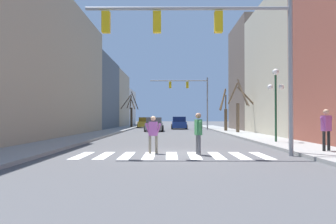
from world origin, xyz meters
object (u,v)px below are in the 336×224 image
object	(u,v)px
car_at_intersection	(154,125)
pedestrian_waiting_at_curb	(326,126)
traffic_signal_near	(213,37)
car_parked_right_far	(145,123)
pedestrian_on_right_sidewalk	(153,131)
traffic_signal_far	(191,92)
street_tree_right_far	(131,111)
pedestrian_on_left_sidewalk	(198,130)
street_tree_left_far	(239,108)
street_lamp_right_corner	(276,90)
car_driving_away_lane	(179,123)
street_tree_left_near	(225,112)

from	to	relation	value
car_at_intersection	pedestrian_waiting_at_curb	world-z (taller)	pedestrian_waiting_at_curb
traffic_signal_near	car_parked_right_far	world-z (taller)	traffic_signal_near
pedestrian_on_right_sidewalk	pedestrian_waiting_at_curb	xyz separation A→B (m)	(7.15, -0.32, 0.23)
traffic_signal_near	car_at_intersection	size ratio (longest dim) A/B	1.87
traffic_signal_far	street_tree_right_far	xyz separation A→B (m)	(-8.46, 6.97, -2.33)
traffic_signal_far	pedestrian_on_left_sidewalk	xyz separation A→B (m)	(-1.54, -28.46, -3.85)
pedestrian_on_left_sidewalk	street_tree_left_far	distance (m)	18.28
street_lamp_right_corner	pedestrian_on_right_sidewalk	bearing A→B (deg)	-144.13
car_driving_away_lane	pedestrian_on_right_sidewalk	xyz separation A→B (m)	(-1.94, -30.02, 0.17)
traffic_signal_far	street_tree_left_near	bearing A→B (deg)	-66.83
car_at_intersection	traffic_signal_far	bearing A→B (deg)	139.63
car_at_intersection	pedestrian_on_right_sidewalk	world-z (taller)	pedestrian_on_right_sidewalk
car_parked_right_far	car_at_intersection	distance (m)	12.91
car_parked_right_far	pedestrian_waiting_at_curb	world-z (taller)	pedestrian_waiting_at_curb
car_parked_right_far	pedestrian_on_right_sidewalk	size ratio (longest dim) A/B	2.75
pedestrian_waiting_at_curb	street_tree_left_near	bearing A→B (deg)	63.29
traffic_signal_near	car_parked_right_far	bearing A→B (deg)	98.53
traffic_signal_far	street_lamp_right_corner	size ratio (longest dim) A/B	1.78
car_parked_right_far	car_at_intersection	xyz separation A→B (m)	(1.99, -12.75, -0.01)
car_parked_right_far	pedestrian_on_left_sidewalk	world-z (taller)	pedestrian_on_left_sidewalk
street_tree_left_near	car_parked_right_far	bearing A→B (deg)	122.81
pedestrian_waiting_at_curb	car_parked_right_far	bearing A→B (deg)	77.43
street_lamp_right_corner	car_driving_away_lane	world-z (taller)	street_lamp_right_corner
traffic_signal_far	pedestrian_waiting_at_curb	xyz separation A→B (m)	(3.75, -28.30, -3.69)
pedestrian_on_right_sidewalk	pedestrian_waiting_at_curb	bearing A→B (deg)	-1.74
car_driving_away_lane	pedestrian_on_right_sidewalk	distance (m)	30.08
street_tree_left_near	car_at_intersection	bearing A→B (deg)	164.76
pedestrian_waiting_at_curb	street_tree_left_near	size ratio (longest dim) A/B	0.39
traffic_signal_near	car_driving_away_lane	distance (m)	31.10
traffic_signal_near	pedestrian_on_right_sidewalk	size ratio (longest dim) A/B	5.21
street_lamp_right_corner	car_at_intersection	size ratio (longest dim) A/B	0.94
car_driving_away_lane	street_tree_left_far	size ratio (longest dim) A/B	0.92
car_driving_away_lane	street_tree_right_far	bearing A→B (deg)	54.85
pedestrian_on_right_sidewalk	street_tree_right_far	size ratio (longest dim) A/B	0.30
car_driving_away_lane	street_tree_left_near	size ratio (longest dim) A/B	1.04
car_at_intersection	street_tree_left_far	bearing A→B (deg)	54.87
traffic_signal_far	car_parked_right_far	xyz separation A→B (m)	(-6.43, 7.53, -4.12)
car_parked_right_far	street_tree_left_near	size ratio (longest dim) A/B	0.98
car_parked_right_far	pedestrian_waiting_at_curb	xyz separation A→B (m)	(10.18, -35.83, 0.43)
traffic_signal_near	pedestrian_waiting_at_curb	size ratio (longest dim) A/B	4.81
street_lamp_right_corner	car_driving_away_lane	bearing A→B (deg)	100.88
car_at_intersection	pedestrian_on_left_sidewalk	bearing A→B (deg)	7.13
car_parked_right_far	pedestrian_on_left_sidewalk	xyz separation A→B (m)	(4.90, -35.99, 0.27)
street_lamp_right_corner	car_driving_away_lane	xyz separation A→B (m)	(-4.83, 25.12, -2.34)
traffic_signal_far	pedestrian_on_right_sidewalk	size ratio (longest dim) A/B	4.67
pedestrian_on_right_sidewalk	car_parked_right_far	bearing A→B (deg)	95.68
pedestrian_on_left_sidewalk	pedestrian_waiting_at_curb	size ratio (longest dim) A/B	0.99
car_driving_away_lane	pedestrian_on_right_sidewalk	size ratio (longest dim) A/B	2.91
car_driving_away_lane	pedestrian_on_left_sidewalk	xyz separation A→B (m)	(-0.08, -30.50, 0.24)
street_tree_right_far	street_tree_left_near	distance (m)	18.37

